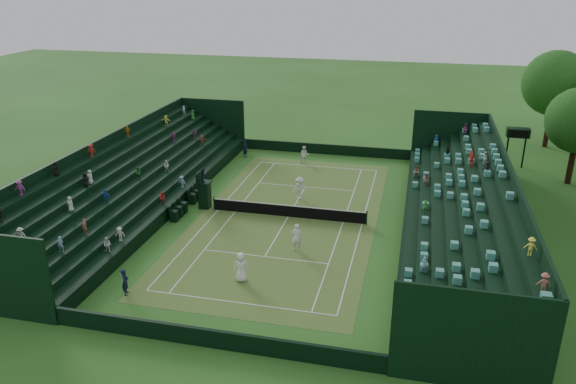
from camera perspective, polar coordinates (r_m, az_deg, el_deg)
The scene contains 18 objects.
ground at distance 41.61m, azimuth 0.00°, elevation -2.56°, with size 160.00×160.00×0.00m, color #29571B.
court_surface at distance 41.61m, azimuth 0.00°, elevation -2.56°, with size 12.97×26.77×0.01m, color #377F2A.
perimeter_wall_north at distance 56.05m, azimuth 3.77°, elevation 4.37°, with size 17.17×0.20×1.00m, color black.
perimeter_wall_south at distance 28.16m, azimuth -7.74°, elevation -14.53°, with size 17.17×0.20×1.00m, color black.
perimeter_wall_east at distance 40.47m, azimuth 11.79°, elevation -3.00°, with size 0.20×31.77×1.00m, color black.
perimeter_wall_west at distance 44.00m, azimuth -10.82°, elevation -0.88°, with size 0.20×31.77×1.00m, color black.
north_grandstand at distance 40.24m, azimuth 17.84°, elevation -2.13°, with size 6.60×32.00×4.90m.
south_grandstand at distance 45.43m, azimuth -15.74°, elevation 0.82°, with size 6.60×32.00×4.90m.
tennis_net at distance 41.40m, azimuth 0.00°, elevation -1.90°, with size 11.67×0.10×1.06m.
scoreboard_tower at distance 55.47m, azimuth 22.32°, elevation 5.45°, with size 2.00×1.00×3.70m.
umpire_chair at distance 43.21m, azimuth -8.51°, elevation 0.08°, with size 1.01×1.01×3.18m.
courtside_chairs at distance 43.68m, azimuth -10.17°, elevation -1.07°, with size 0.55×5.52×1.20m.
player_near_west at distance 33.08m, azimuth -4.79°, elevation -7.62°, with size 0.89×0.58×1.83m, color white.
player_near_east at distance 36.39m, azimuth 0.90°, elevation -4.61°, with size 0.69×0.45×1.90m, color white.
player_far_west at distance 52.99m, azimuth 1.70°, elevation 3.79°, with size 0.83×0.64×1.70m, color white.
player_far_east at distance 44.55m, azimuth 1.19°, elevation 0.40°, with size 1.20×0.69×1.85m, color silver.
line_judge_north at distance 54.97m, azimuth -4.36°, elevation 4.41°, with size 0.63×0.42×1.73m, color black.
line_judge_south at distance 33.05m, azimuth -16.21°, elevation -8.76°, with size 0.58×0.38×1.58m, color black.
Camera 1 is at (8.78, -36.96, 16.97)m, focal length 35.00 mm.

